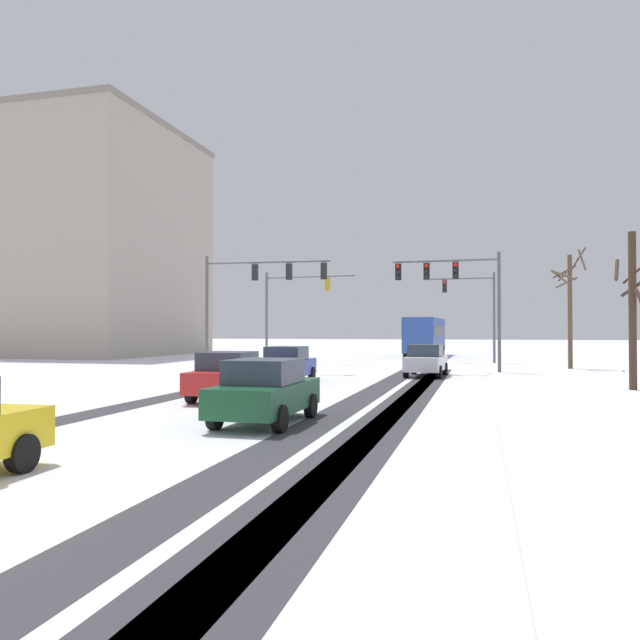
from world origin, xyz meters
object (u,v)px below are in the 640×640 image
car_red_third (229,375)px  office_building_far_left_block (62,244)px  traffic_signal_far_left (291,300)px  car_white_lead (426,360)px  traffic_signal_far_right (475,302)px  bus_oncoming (425,334)px  traffic_signal_near_right (456,285)px  bare_tree_sidewalk_far (570,302)px  car_dark_green_fourth (265,391)px  car_blue_second (287,364)px  bare_tree_sidewalk_mid (634,303)px  traffic_signal_near_left (256,285)px

car_red_third → office_building_far_left_block: (-31.46, 32.37, 9.97)m
traffic_signal_far_left → car_white_lead: traffic_signal_far_left is taller
car_red_third → office_building_far_left_block: bearing=134.2°
traffic_signal_far_right → office_building_far_left_block: 40.25m
traffic_signal_far_left → bus_oncoming: traffic_signal_far_left is taller
car_red_third → traffic_signal_near_right: bearing=64.4°
traffic_signal_near_right → car_red_third: bearing=-115.6°
bare_tree_sidewalk_far → car_dark_green_fourth: bearing=-112.6°
traffic_signal_far_left → car_blue_second: bearing=-73.2°
traffic_signal_far_left → car_white_lead: bearing=-44.5°
traffic_signal_near_right → traffic_signal_far_right: same height
car_blue_second → bare_tree_sidewalk_mid: bare_tree_sidewalk_mid is taller
car_white_lead → car_blue_second: (-5.66, -5.38, 0.00)m
traffic_signal_near_left → office_building_far_left_block: (-27.62, 19.67, 5.97)m
traffic_signal_far_right → bare_tree_sidewalk_far: bearing=-45.9°
traffic_signal_near_left → car_white_lead: 10.21m
traffic_signal_far_left → office_building_far_left_block: (-26.62, 9.98, 6.33)m
car_dark_green_fourth → bare_tree_sidewalk_mid: bare_tree_sidewalk_mid is taller
traffic_signal_near_right → bare_tree_sidewalk_mid: size_ratio=1.04×
traffic_signal_far_left → car_red_third: bearing=-77.8°
bus_oncoming → car_blue_second: bearing=-97.3°
car_red_third → bus_oncoming: size_ratio=0.38×
car_red_third → traffic_signal_far_left: bearing=102.2°
traffic_signal_near_left → traffic_signal_far_right: size_ratio=1.10×
bare_tree_sidewalk_mid → car_white_lead: bearing=149.5°
car_dark_green_fourth → car_red_third: bearing=122.6°
traffic_signal_far_right → car_white_lead: traffic_signal_far_right is taller
car_dark_green_fourth → bare_tree_sidewalk_mid: (11.10, 11.82, 2.59)m
traffic_signal_far_left → car_dark_green_fourth: size_ratio=1.62×
car_blue_second → bare_tree_sidewalk_far: (13.61, 13.86, 3.22)m
car_blue_second → car_red_third: size_ratio=1.00×
bare_tree_sidewalk_mid → bare_tree_sidewalk_far: (-0.57, 13.50, 0.63)m
traffic_signal_far_left → office_building_far_left_block: 29.13m
car_dark_green_fourth → traffic_signal_near_left: bearing=111.4°
traffic_signal_far_left → office_building_far_left_block: office_building_far_left_block is taller
traffic_signal_near_left → bus_oncoming: traffic_signal_near_left is taller
traffic_signal_far_right → bare_tree_sidewalk_mid: 20.32m
car_blue_second → bare_tree_sidewalk_far: bearing=45.5°
bare_tree_sidewalk_mid → traffic_signal_far_right: bearing=107.8°
traffic_signal_near_left → car_dark_green_fourth: traffic_signal_near_left is taller
traffic_signal_near_left → bare_tree_sidewalk_mid: traffic_signal_near_left is taller
traffic_signal_near_left → bus_oncoming: (7.38, 22.52, -2.83)m
car_dark_green_fourth → car_blue_second: bearing=105.1°
traffic_signal_far_left → bare_tree_sidewalk_far: (18.32, -1.71, -0.43)m
bare_tree_sidewalk_mid → bare_tree_sidewalk_far: bearing=92.4°
car_blue_second → bare_tree_sidewalk_mid: bearing=1.5°
traffic_signal_near_right → bus_oncoming: (-3.39, 20.74, -2.79)m
bus_oncoming → bare_tree_sidewalk_mid: 29.98m
car_white_lead → bus_oncoming: bus_oncoming is taller
car_dark_green_fourth → office_building_far_left_block: bearing=132.9°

